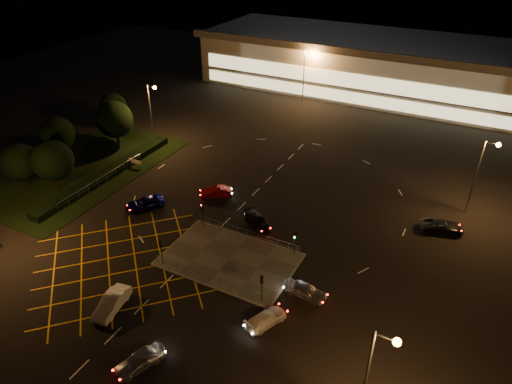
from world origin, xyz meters
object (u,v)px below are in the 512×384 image
at_px(signal_ne, 295,238).
at_px(car_queue_white, 112,303).
at_px(car_left_blue, 145,203).
at_px(car_approach_white, 266,319).
at_px(signal_nw, 202,210).
at_px(car_circ_red, 216,192).
at_px(car_far_dkgrey, 257,221).
at_px(car_right_silver, 305,290).
at_px(signal_se, 262,283).
at_px(car_near_silver, 139,360).
at_px(car_east_grey, 442,226).
at_px(signal_sw, 161,247).

distance_m(signal_ne, car_queue_white, 19.80).
relative_size(car_left_blue, car_approach_white, 1.17).
relative_size(signal_nw, car_circ_red, 0.75).
height_order(car_far_dkgrey, car_right_silver, car_right_silver).
distance_m(signal_se, car_near_silver, 12.84).
height_order(signal_se, car_east_grey, signal_se).
bearing_deg(signal_ne, car_east_grey, 41.75).
distance_m(signal_sw, signal_nw, 7.99).
height_order(signal_sw, car_left_blue, signal_sw).
distance_m(car_near_silver, car_queue_white, 7.69).
distance_m(signal_se, car_circ_red, 20.48).
relative_size(signal_se, car_east_grey, 0.65).
distance_m(car_queue_white, car_right_silver, 18.74).
xyz_separation_m(signal_se, car_queue_white, (-12.29, -7.46, -1.59)).
distance_m(signal_se, car_queue_white, 14.46).
bearing_deg(signal_sw, signal_ne, -146.35).
distance_m(car_right_silver, car_circ_red, 21.41).
distance_m(car_left_blue, car_right_silver, 24.95).
bearing_deg(car_far_dkgrey, car_east_grey, -32.11).
relative_size(car_near_silver, car_left_blue, 0.87).
bearing_deg(car_queue_white, car_right_silver, 22.70).
bearing_deg(car_left_blue, signal_se, 12.71).
bearing_deg(signal_sw, signal_se, -180.00).
xyz_separation_m(car_far_dkgrey, car_east_grey, (20.07, 9.17, 0.02)).
xyz_separation_m(car_queue_white, car_left_blue, (-8.59, 15.40, -0.08)).
relative_size(signal_nw, car_far_dkgrey, 0.69).
distance_m(signal_ne, car_approach_white, 10.60).
distance_m(signal_ne, car_left_blue, 20.94).
bearing_deg(car_approach_white, signal_nw, -13.18).
xyz_separation_m(signal_sw, car_circ_red, (-2.25, 14.61, -1.68)).
bearing_deg(signal_sw, car_approach_white, 170.25).
bearing_deg(car_right_silver, car_circ_red, 59.02).
xyz_separation_m(signal_sw, car_right_silver, (15.50, 2.64, -1.64)).
bearing_deg(signal_se, car_far_dkgrey, -60.83).
xyz_separation_m(signal_ne, car_queue_white, (-12.29, -15.45, -1.59)).
height_order(car_near_silver, car_east_grey, car_near_silver).
xyz_separation_m(signal_se, car_east_grey, (13.83, 20.33, -1.69)).
xyz_separation_m(car_far_dkgrey, car_circ_red, (-8.02, 3.44, 0.03)).
bearing_deg(car_circ_red, car_right_silver, 22.06).
height_order(car_queue_white, car_approach_white, car_queue_white).
bearing_deg(signal_se, car_right_silver, -143.02).
bearing_deg(car_right_silver, car_far_dkgrey, 51.79).
relative_size(signal_sw, car_near_silver, 0.73).
bearing_deg(car_left_blue, car_east_grey, 53.19).
relative_size(car_circ_red, car_approach_white, 0.98).
relative_size(signal_nw, signal_ne, 1.00).
distance_m(car_far_dkgrey, car_approach_white, 15.63).
xyz_separation_m(car_near_silver, car_approach_white, (7.30, 9.06, -0.12)).
relative_size(car_queue_white, car_east_grey, 0.96).
bearing_deg(car_left_blue, car_near_silver, -18.29).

